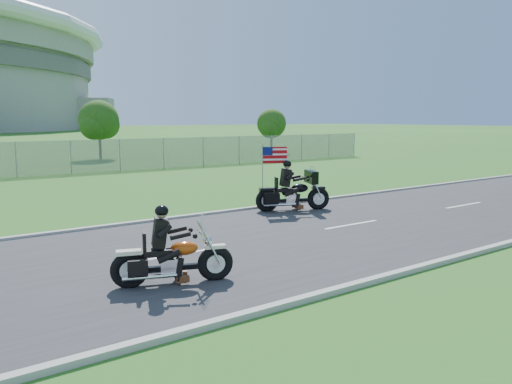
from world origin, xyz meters
TOP-DOWN VIEW (x-y plane):
  - ground at (0.00, 0.00)m, footprint 420.00×420.00m
  - road at (0.00, 0.00)m, footprint 120.00×8.00m
  - curb_north at (0.00, 4.05)m, footprint 120.00×0.18m
  - curb_south at (0.00, -4.05)m, footprint 120.00×0.18m
  - tree_fence_near at (6.04, 30.04)m, footprint 3.52×3.28m
  - tree_fence_far at (22.04, 28.03)m, footprint 3.08×2.87m
  - motorcycle_lead at (-2.97, -1.84)m, footprint 2.36×1.11m
  - motorcycle_follow at (4.09, 2.97)m, footprint 2.61×1.42m

SIDE VIEW (x-z plane):
  - ground at x=0.00m, z-range 0.00..0.00m
  - road at x=0.00m, z-range 0.00..0.04m
  - curb_north at x=0.00m, z-range -0.01..0.11m
  - curb_south at x=0.00m, z-range -0.01..0.11m
  - motorcycle_lead at x=-2.97m, z-range -0.30..1.34m
  - motorcycle_follow at x=4.09m, z-range -0.52..1.77m
  - tree_fence_far at x=22.04m, z-range 0.54..4.74m
  - tree_fence_near at x=6.04m, z-range 0.60..5.35m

